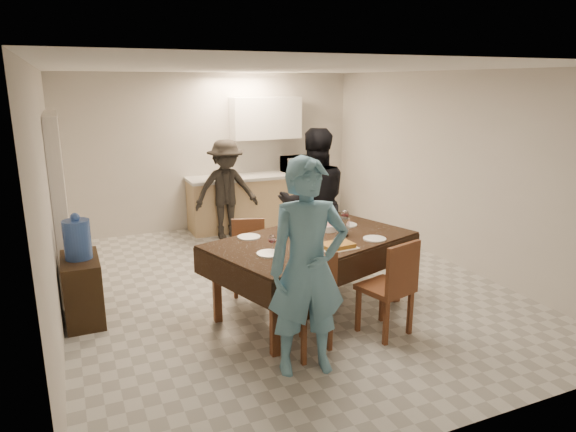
% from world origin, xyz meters
% --- Properties ---
extents(floor, '(5.00, 6.00, 0.02)m').
position_xyz_m(floor, '(0.00, 0.00, 0.00)').
color(floor, beige).
rests_on(floor, ground).
extents(ceiling, '(5.00, 6.00, 0.02)m').
position_xyz_m(ceiling, '(0.00, 0.00, 2.60)').
color(ceiling, white).
rests_on(ceiling, wall_back).
extents(wall_back, '(5.00, 0.02, 2.60)m').
position_xyz_m(wall_back, '(0.00, 3.00, 1.30)').
color(wall_back, beige).
rests_on(wall_back, floor).
extents(wall_front, '(5.00, 0.02, 2.60)m').
position_xyz_m(wall_front, '(0.00, -3.00, 1.30)').
color(wall_front, beige).
rests_on(wall_front, floor).
extents(wall_left, '(0.02, 6.00, 2.60)m').
position_xyz_m(wall_left, '(-2.50, 0.00, 1.30)').
color(wall_left, beige).
rests_on(wall_left, floor).
extents(wall_right, '(0.02, 6.00, 2.60)m').
position_xyz_m(wall_right, '(2.50, 0.00, 1.30)').
color(wall_right, beige).
rests_on(wall_right, floor).
extents(stub_partition, '(0.15, 1.40, 2.10)m').
position_xyz_m(stub_partition, '(-2.42, 1.20, 1.05)').
color(stub_partition, silver).
rests_on(stub_partition, floor).
extents(kitchen_base_cabinet, '(2.20, 0.60, 0.86)m').
position_xyz_m(kitchen_base_cabinet, '(0.60, 2.68, 0.43)').
color(kitchen_base_cabinet, tan).
rests_on(kitchen_base_cabinet, floor).
extents(kitchen_worktop, '(2.24, 0.64, 0.05)m').
position_xyz_m(kitchen_worktop, '(0.60, 2.68, 0.89)').
color(kitchen_worktop, '#B4B5AF').
rests_on(kitchen_worktop, kitchen_base_cabinet).
extents(upper_cabinet, '(1.20, 0.34, 0.70)m').
position_xyz_m(upper_cabinet, '(0.90, 2.82, 1.85)').
color(upper_cabinet, white).
rests_on(upper_cabinet, wall_back).
extents(dining_table, '(2.41, 1.84, 0.83)m').
position_xyz_m(dining_table, '(0.01, -0.77, 0.79)').
color(dining_table, black).
rests_on(dining_table, floor).
extents(chair_near_left, '(0.58, 0.59, 0.53)m').
position_xyz_m(chair_near_left, '(-0.44, -1.61, 0.60)').
color(chair_near_left, brown).
rests_on(chair_near_left, floor).
extents(chair_near_right, '(0.55, 0.56, 0.53)m').
position_xyz_m(chair_near_right, '(0.46, -1.61, 0.60)').
color(chair_near_right, brown).
rests_on(chair_near_right, floor).
extents(chair_far_left, '(0.50, 0.51, 0.47)m').
position_xyz_m(chair_far_left, '(-0.44, -0.10, 0.53)').
color(chair_far_left, brown).
rests_on(chair_far_left, floor).
extents(chair_far_right, '(0.52, 0.54, 0.46)m').
position_xyz_m(chair_far_right, '(0.46, -0.10, 0.52)').
color(chair_far_right, brown).
rests_on(chair_far_right, floor).
extents(console, '(0.37, 0.74, 0.69)m').
position_xyz_m(console, '(-2.28, -0.00, 0.34)').
color(console, black).
rests_on(console, floor).
extents(water_jug, '(0.27, 0.27, 0.41)m').
position_xyz_m(water_jug, '(-2.28, -0.00, 0.89)').
color(water_jug, '#3A5FAF').
rests_on(water_jug, console).
extents(wine_bottle, '(0.08, 0.08, 0.32)m').
position_xyz_m(wine_bottle, '(-0.04, -0.72, 0.99)').
color(wine_bottle, black).
rests_on(wine_bottle, dining_table).
extents(water_pitcher, '(0.13, 0.13, 0.20)m').
position_xyz_m(water_pitcher, '(0.36, -0.82, 0.93)').
color(water_pitcher, white).
rests_on(water_pitcher, dining_table).
extents(savoury_tart, '(0.40, 0.32, 0.05)m').
position_xyz_m(savoury_tart, '(0.11, -1.15, 0.86)').
color(savoury_tart, '#B27D34').
rests_on(savoury_tart, dining_table).
extents(salad_bowl, '(0.19, 0.19, 0.07)m').
position_xyz_m(salad_bowl, '(0.31, -0.59, 0.87)').
color(salad_bowl, white).
rests_on(salad_bowl, dining_table).
extents(mushroom_dish, '(0.21, 0.21, 0.04)m').
position_xyz_m(mushroom_dish, '(-0.04, -0.49, 0.85)').
color(mushroom_dish, white).
rests_on(mushroom_dish, dining_table).
extents(wine_glass_a, '(0.08, 0.08, 0.18)m').
position_xyz_m(wine_glass_a, '(-0.54, -1.02, 0.92)').
color(wine_glass_a, white).
rests_on(wine_glass_a, dining_table).
extents(wine_glass_b, '(0.09, 0.09, 0.20)m').
position_xyz_m(wine_glass_b, '(0.56, -0.52, 0.94)').
color(wine_glass_b, white).
rests_on(wine_glass_b, dining_table).
extents(wine_glass_c, '(0.08, 0.08, 0.18)m').
position_xyz_m(wine_glass_c, '(-0.19, -0.47, 0.92)').
color(wine_glass_c, white).
rests_on(wine_glass_c, dining_table).
extents(plate_near_left, '(0.25, 0.25, 0.01)m').
position_xyz_m(plate_near_left, '(-0.59, -1.07, 0.84)').
color(plate_near_left, white).
rests_on(plate_near_left, dining_table).
extents(plate_near_right, '(0.24, 0.24, 0.01)m').
position_xyz_m(plate_near_right, '(0.61, -1.07, 0.84)').
color(plate_near_right, white).
rests_on(plate_near_right, dining_table).
extents(plate_far_left, '(0.25, 0.25, 0.01)m').
position_xyz_m(plate_far_left, '(-0.59, -0.47, 0.84)').
color(plate_far_left, white).
rests_on(plate_far_left, dining_table).
extents(plate_far_right, '(0.25, 0.25, 0.01)m').
position_xyz_m(plate_far_right, '(0.61, -0.47, 0.84)').
color(plate_far_right, white).
rests_on(plate_far_right, dining_table).
extents(microwave, '(0.50, 0.34, 0.27)m').
position_xyz_m(microwave, '(1.42, 2.68, 1.05)').
color(microwave, white).
rests_on(microwave, kitchen_worktop).
extents(person_near, '(0.76, 0.57, 1.88)m').
position_xyz_m(person_near, '(-0.54, -1.82, 0.94)').
color(person_near, '#619AB9').
rests_on(person_near, floor).
extents(person_far, '(1.08, 0.94, 1.90)m').
position_xyz_m(person_far, '(0.56, 0.28, 0.95)').
color(person_far, black).
rests_on(person_far, floor).
extents(person_kitchen, '(1.02, 0.59, 1.59)m').
position_xyz_m(person_kitchen, '(-0.01, 2.23, 0.79)').
color(person_kitchen, black).
rests_on(person_kitchen, floor).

